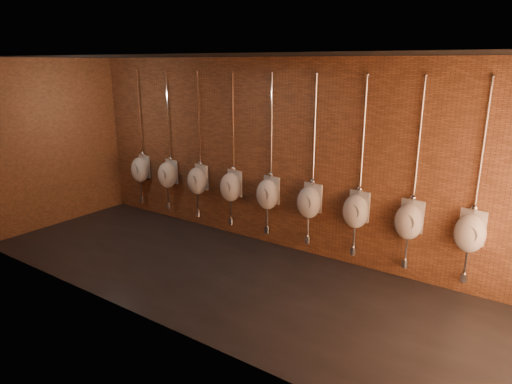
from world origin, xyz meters
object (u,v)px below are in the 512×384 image
urinal_3 (231,186)px  urinal_8 (470,232)px  urinal_5 (309,201)px  urinal_1 (168,174)px  urinal_4 (268,194)px  urinal_7 (409,221)px  urinal_2 (198,180)px  urinal_0 (140,169)px  urinal_6 (356,210)px

urinal_3 → urinal_8: 4.01m
urinal_5 → urinal_8: 2.41m
urinal_3 → urinal_8: size_ratio=1.00×
urinal_1 → urinal_4: size_ratio=1.00×
urinal_4 → urinal_8: bearing=0.0°
urinal_4 → urinal_7: size_ratio=1.00×
urinal_7 → urinal_8: bearing=0.0°
urinal_3 → urinal_7: size_ratio=1.00×
urinal_2 → urinal_0: bearing=180.0°
urinal_0 → urinal_8: size_ratio=1.00×
urinal_0 → urinal_8: same height
urinal_6 → urinal_7: 0.80m
urinal_5 → urinal_7: 1.61m
urinal_5 → urinal_7: bearing=0.0°
urinal_2 → urinal_4: (1.61, 0.00, 0.00)m
urinal_0 → urinal_4: 3.21m
urinal_4 → urinal_6: same height
urinal_1 → urinal_7: 4.82m
urinal_4 → urinal_6: bearing=0.0°
urinal_5 → urinal_8: size_ratio=1.00×
urinal_0 → urinal_2: same height
urinal_0 → urinal_7: same height
urinal_3 → urinal_2: bearing=180.0°
urinal_6 → urinal_8: bearing=0.0°
urinal_7 → urinal_2: bearing=180.0°
urinal_1 → urinal_4: same height
urinal_1 → urinal_5: (3.21, 0.00, 0.00)m
urinal_2 → urinal_6: same height
urinal_4 → urinal_5: 0.80m
urinal_0 → urinal_4: size_ratio=1.00×
urinal_1 → urinal_5: same height
urinal_5 → urinal_6: 0.80m
urinal_1 → urinal_6: (4.01, 0.00, 0.00)m
urinal_2 → urinal_8: size_ratio=1.00×
urinal_0 → urinal_5: 4.01m
urinal_1 → urinal_6: size_ratio=1.00×
urinal_5 → urinal_8: (2.41, 0.00, 0.00)m
urinal_1 → urinal_4: 2.41m
urinal_5 → urinal_6: (0.80, 0.00, 0.00)m
urinal_2 → urinal_7: size_ratio=1.00×
urinal_2 → urinal_6: bearing=0.0°
urinal_1 → urinal_8: 5.62m
urinal_3 → urinal_7: bearing=0.0°
urinal_7 → urinal_0: bearing=180.0°
urinal_0 → urinal_1: bearing=0.0°
urinal_2 → urinal_6: 3.21m
urinal_1 → urinal_2: (0.80, 0.00, 0.00)m
urinal_4 → urinal_7: (2.41, 0.00, 0.00)m
urinal_2 → urinal_7: bearing=0.0°
urinal_5 → urinal_1: bearing=180.0°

